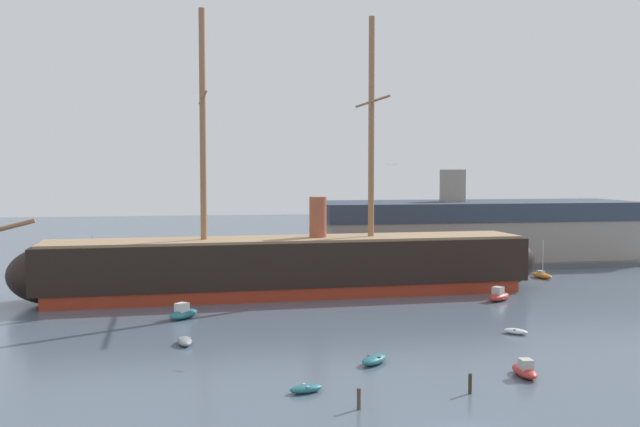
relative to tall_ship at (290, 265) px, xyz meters
The scene contains 15 objects.
tall_ship is the anchor object (origin of this frame).
dinghy_foreground_left 37.32m from the tall_ship, 95.67° to the right, with size 2.52×1.62×0.55m.
motorboat_foreground_right 38.22m from the tall_ship, 71.10° to the right, with size 1.42×3.19×1.32m.
dinghy_near_centre 31.25m from the tall_ship, 85.37° to the right, with size 2.95×2.98×0.69m.
dinghy_mid_left 25.59m from the tall_ship, 117.86° to the right, with size 1.46×2.82×0.64m.
dinghy_mid_right 29.52m from the tall_ship, 53.25° to the right, with size 2.26×2.16×0.52m.
motorboat_alongside_bow 17.03m from the tall_ship, 136.58° to the right, with size 3.63×3.98×1.61m.
motorboat_alongside_stern 24.39m from the tall_ship, 18.62° to the right, with size 3.99×3.66×1.61m.
sailboat_far_left 24.87m from the tall_ship, 160.95° to the left, with size 5.33×3.11×6.65m.
sailboat_far_right 36.64m from the tall_ship, 11.36° to the left, with size 2.01×4.22×5.28m.
sailboat_distant_centre 20.78m from the tall_ship, 71.67° to the left, with size 3.46×1.62×4.34m.
mooring_piling_nearest 40.96m from the tall_ship, 91.35° to the right, with size 0.25×0.25×1.34m, color #4C3D2D.
mooring_piling_left_pair 39.78m from the tall_ship, 79.83° to the right, with size 0.24×0.24×1.34m, color #382B1E.
dockside_warehouse_right 41.82m from the tall_ship, 36.71° to the left, with size 55.13×19.05×14.91m.
seagull_in_flight 23.82m from the tall_ship, 70.26° to the right, with size 0.94×0.69×0.13m.
Camera 1 is at (-14.59, -36.40, 14.78)m, focal length 39.88 mm.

